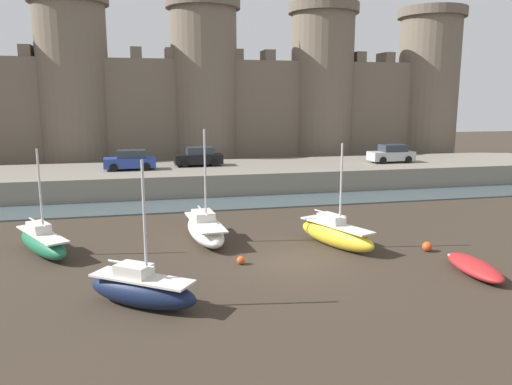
# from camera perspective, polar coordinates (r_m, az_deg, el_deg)

# --- Properties ---
(ground_plane) EXTENTS (160.00, 160.00, 0.00)m
(ground_plane) POSITION_cam_1_polar(r_m,az_deg,el_deg) (23.47, 3.85, -7.96)
(ground_plane) COLOR #382D23
(water_channel) EXTENTS (80.00, 4.50, 0.10)m
(water_channel) POSITION_cam_1_polar(r_m,az_deg,el_deg) (36.17, -2.24, -1.19)
(water_channel) COLOR #47565B
(water_channel) RESTS_ON ground
(quay_road) EXTENTS (63.46, 10.00, 1.76)m
(quay_road) POSITION_cam_1_polar(r_m,az_deg,el_deg) (43.06, -4.01, 1.83)
(quay_road) COLOR gray
(quay_road) RESTS_ON ground
(castle) EXTENTS (58.99, 7.53, 20.37)m
(castle) POSITION_cam_1_polar(r_m,az_deg,el_deg) (53.10, -5.90, 11.09)
(castle) COLOR #706354
(castle) RESTS_ON ground
(sailboat_near_channel_right) EXTENTS (2.07, 5.68, 5.96)m
(sailboat_near_channel_right) POSITION_cam_1_polar(r_m,az_deg,el_deg) (26.80, -5.85, -4.20)
(sailboat_near_channel_right) COLOR silver
(sailboat_near_channel_right) RESTS_ON ground
(rowboat_foreground_right) EXTENTS (1.61, 3.80, 0.64)m
(rowboat_foreground_right) POSITION_cam_1_polar(r_m,az_deg,el_deg) (23.76, 23.70, -7.78)
(rowboat_foreground_right) COLOR red
(rowboat_foreground_right) RESTS_ON ground
(sailboat_near_channel_left) EXTENTS (3.54, 5.10, 5.20)m
(sailboat_near_channel_left) POSITION_cam_1_polar(r_m,az_deg,el_deg) (26.52, -23.23, -5.21)
(sailboat_near_channel_left) COLOR #1E6B47
(sailboat_near_channel_left) RESTS_ON ground
(sailboat_midflat_centre) EXTENTS (4.39, 3.66, 5.42)m
(sailboat_midflat_centre) POSITION_cam_1_polar(r_m,az_deg,el_deg) (18.96, -12.92, -10.74)
(sailboat_midflat_centre) COLOR #141E3D
(sailboat_midflat_centre) RESTS_ON ground
(sailboat_foreground_centre) EXTENTS (3.01, 5.15, 5.34)m
(sailboat_foreground_centre) POSITION_cam_1_polar(r_m,az_deg,el_deg) (25.92, 9.10, -4.68)
(sailboat_foreground_centre) COLOR yellow
(sailboat_foreground_centre) RESTS_ON ground
(mooring_buoy_near_shore) EXTENTS (0.49, 0.49, 0.49)m
(mooring_buoy_near_shore) POSITION_cam_1_polar(r_m,az_deg,el_deg) (26.36, 18.98, -5.86)
(mooring_buoy_near_shore) COLOR #E04C1E
(mooring_buoy_near_shore) RESTS_ON ground
(mooring_buoy_near_channel) EXTENTS (0.39, 0.39, 0.39)m
(mooring_buoy_near_channel) POSITION_cam_1_polar(r_m,az_deg,el_deg) (23.08, -1.74, -7.75)
(mooring_buoy_near_channel) COLOR #E04C1E
(mooring_buoy_near_channel) RESTS_ON ground
(car_quay_centre_east) EXTENTS (4.16, 1.99, 1.62)m
(car_quay_centre_east) POSITION_cam_1_polar(r_m,az_deg,el_deg) (47.14, 15.23, 4.28)
(car_quay_centre_east) COLOR #B2B5B7
(car_quay_centre_east) RESTS_ON quay_road
(car_quay_west) EXTENTS (4.16, 1.99, 1.62)m
(car_quay_west) POSITION_cam_1_polar(r_m,az_deg,el_deg) (43.44, -6.57, 4.07)
(car_quay_west) COLOR black
(car_quay_west) RESTS_ON quay_road
(car_quay_east) EXTENTS (4.16, 1.99, 1.62)m
(car_quay_east) POSITION_cam_1_polar(r_m,az_deg,el_deg) (41.98, -14.18, 3.58)
(car_quay_east) COLOR #263F99
(car_quay_east) RESTS_ON quay_road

